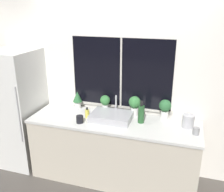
# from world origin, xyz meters

# --- Properties ---
(ground_plane) EXTENTS (14.00, 14.00, 0.00)m
(ground_plane) POSITION_xyz_m (0.00, 0.00, 0.00)
(ground_plane) COLOR #4C4742
(wall_back) EXTENTS (8.00, 0.09, 2.70)m
(wall_back) POSITION_xyz_m (0.00, 0.73, 1.35)
(wall_back) COLOR silver
(wall_back) RESTS_ON ground_plane
(wall_left) EXTENTS (0.06, 7.00, 2.70)m
(wall_left) POSITION_xyz_m (-2.09, 1.50, 1.35)
(wall_left) COLOR silver
(wall_left) RESTS_ON ground_plane
(counter) EXTENTS (2.26, 0.68, 0.89)m
(counter) POSITION_xyz_m (0.00, 0.33, 0.45)
(counter) COLOR beige
(counter) RESTS_ON ground_plane
(refrigerator) EXTENTS (0.63, 0.74, 1.75)m
(refrigerator) POSITION_xyz_m (-1.50, 0.36, 0.88)
(refrigerator) COLOR silver
(refrigerator) RESTS_ON ground_plane
(sink) EXTENTS (0.54, 0.43, 0.27)m
(sink) POSITION_xyz_m (-0.04, 0.37, 0.94)
(sink) COLOR #ADADB2
(sink) RESTS_ON counter
(potted_plant_far_left) EXTENTS (0.14, 0.14, 0.26)m
(potted_plant_far_left) POSITION_xyz_m (-0.63, 0.59, 1.05)
(potted_plant_far_left) COLOR white
(potted_plant_far_left) RESTS_ON counter
(potted_plant_center_left) EXTENTS (0.14, 0.14, 0.25)m
(potted_plant_center_left) POSITION_xyz_m (-0.20, 0.59, 1.04)
(potted_plant_center_left) COLOR white
(potted_plant_center_left) RESTS_ON counter
(potted_plant_center_right) EXTENTS (0.16, 0.16, 0.28)m
(potted_plant_center_right) POSITION_xyz_m (0.23, 0.59, 1.06)
(potted_plant_center_right) COLOR white
(potted_plant_center_right) RESTS_ON counter
(potted_plant_far_right) EXTENTS (0.16, 0.16, 0.28)m
(potted_plant_far_right) POSITION_xyz_m (0.64, 0.59, 1.06)
(potted_plant_far_right) COLOR white
(potted_plant_far_right) RESTS_ON counter
(soap_bottle) EXTENTS (0.06, 0.06, 0.15)m
(soap_bottle) POSITION_xyz_m (-0.37, 0.33, 0.95)
(soap_bottle) COLOR #DBD14C
(soap_bottle) RESTS_ON counter
(bottle_tall) EXTENTS (0.08, 0.08, 0.30)m
(bottle_tall) POSITION_xyz_m (0.36, 0.39, 1.02)
(bottle_tall) COLOR #235128
(bottle_tall) RESTS_ON counter
(mug_grey) EXTENTS (0.08, 0.08, 0.09)m
(mug_grey) POSITION_xyz_m (1.04, 0.27, 0.94)
(mug_grey) COLOR gray
(mug_grey) RESTS_ON counter
(mug_black) EXTENTS (0.09, 0.09, 0.10)m
(mug_black) POSITION_xyz_m (-0.40, 0.15, 0.94)
(mug_black) COLOR black
(mug_black) RESTS_ON counter
(kettle) EXTENTS (0.15, 0.15, 0.19)m
(kettle) POSITION_xyz_m (0.94, 0.43, 0.98)
(kettle) COLOR #B2B2B7
(kettle) RESTS_ON counter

